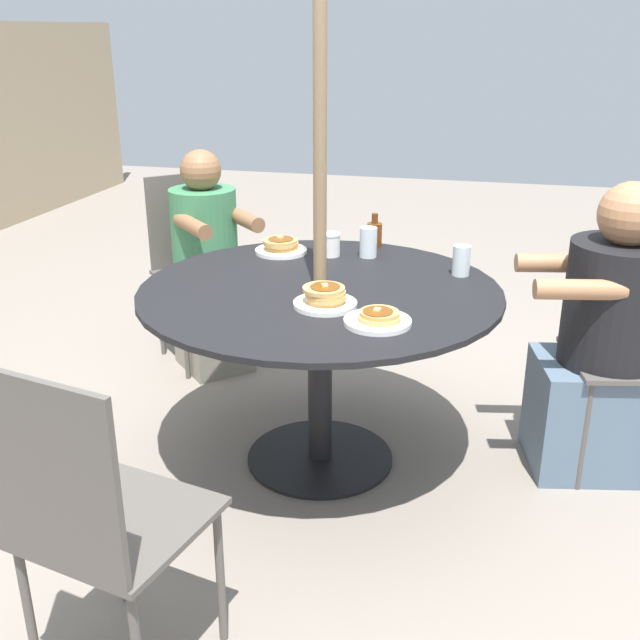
{
  "coord_description": "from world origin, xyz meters",
  "views": [
    {
      "loc": [
        -2.48,
        -0.62,
        1.58
      ],
      "look_at": [
        0.0,
        0.0,
        0.59
      ],
      "focal_mm": 42.0,
      "sensor_mm": 36.0,
      "label": 1
    }
  ],
  "objects_px": {
    "diner_south": "(209,272)",
    "syrup_bottle": "(375,234)",
    "patio_chair_south": "(194,257)",
    "patio_table": "(320,320)",
    "drinking_glass_b": "(461,261)",
    "pancake_plate_c": "(378,319)",
    "patio_chair_north": "(92,515)",
    "pancake_plate_a": "(281,247)",
    "coffee_cup": "(330,245)",
    "pancake_plate_b": "(325,298)",
    "diner_east": "(603,347)",
    "drinking_glass_a": "(368,242)"
  },
  "relations": [
    {
      "from": "diner_south",
      "to": "pancake_plate_a",
      "type": "bearing_deg",
      "value": 99.5
    },
    {
      "from": "diner_east",
      "to": "pancake_plate_b",
      "type": "relative_size",
      "value": 5.12
    },
    {
      "from": "pancake_plate_c",
      "to": "coffee_cup",
      "type": "distance_m",
      "value": 0.78
    },
    {
      "from": "pancake_plate_c",
      "to": "drinking_glass_b",
      "type": "bearing_deg",
      "value": -20.65
    },
    {
      "from": "diner_south",
      "to": "pancake_plate_a",
      "type": "xyz_separation_m",
      "value": [
        -0.33,
        -0.47,
        0.25
      ]
    },
    {
      "from": "patio_chair_south",
      "to": "syrup_bottle",
      "type": "distance_m",
      "value": 1.02
    },
    {
      "from": "diner_east",
      "to": "syrup_bottle",
      "type": "height_order",
      "value": "diner_east"
    },
    {
      "from": "patio_chair_north",
      "to": "diner_south",
      "type": "bearing_deg",
      "value": 116.25
    },
    {
      "from": "patio_table",
      "to": "patio_chair_north",
      "type": "bearing_deg",
      "value": 167.86
    },
    {
      "from": "syrup_bottle",
      "to": "drinking_glass_a",
      "type": "relative_size",
      "value": 1.17
    },
    {
      "from": "diner_south",
      "to": "drinking_glass_b",
      "type": "height_order",
      "value": "diner_south"
    },
    {
      "from": "patio_table",
      "to": "diner_south",
      "type": "height_order",
      "value": "diner_south"
    },
    {
      "from": "diner_south",
      "to": "syrup_bottle",
      "type": "relative_size",
      "value": 7.44
    },
    {
      "from": "coffee_cup",
      "to": "drinking_glass_a",
      "type": "xyz_separation_m",
      "value": [
        0.02,
        -0.15,
        0.01
      ]
    },
    {
      "from": "pancake_plate_a",
      "to": "drinking_glass_b",
      "type": "distance_m",
      "value": 0.76
    },
    {
      "from": "diner_east",
      "to": "pancake_plate_a",
      "type": "distance_m",
      "value": 1.32
    },
    {
      "from": "diner_east",
      "to": "coffee_cup",
      "type": "distance_m",
      "value": 1.12
    },
    {
      "from": "pancake_plate_a",
      "to": "coffee_cup",
      "type": "xyz_separation_m",
      "value": [
        0.01,
        -0.21,
        0.02
      ]
    },
    {
      "from": "pancake_plate_c",
      "to": "drinking_glass_a",
      "type": "relative_size",
      "value": 1.76
    },
    {
      "from": "pancake_plate_c",
      "to": "syrup_bottle",
      "type": "height_order",
      "value": "syrup_bottle"
    },
    {
      "from": "patio_table",
      "to": "coffee_cup",
      "type": "relative_size",
      "value": 13.94
    },
    {
      "from": "patio_chair_south",
      "to": "pancake_plate_b",
      "type": "xyz_separation_m",
      "value": [
        -1.04,
        -0.92,
        0.22
      ]
    },
    {
      "from": "patio_chair_south",
      "to": "patio_table",
      "type": "bearing_deg",
      "value": 90.0
    },
    {
      "from": "diner_east",
      "to": "coffee_cup",
      "type": "bearing_deg",
      "value": 67.92
    },
    {
      "from": "patio_table",
      "to": "drinking_glass_b",
      "type": "height_order",
      "value": "drinking_glass_b"
    },
    {
      "from": "coffee_cup",
      "to": "drinking_glass_a",
      "type": "height_order",
      "value": "drinking_glass_a"
    },
    {
      "from": "patio_table",
      "to": "syrup_bottle",
      "type": "relative_size",
      "value": 9.12
    },
    {
      "from": "patio_table",
      "to": "pancake_plate_c",
      "type": "bearing_deg",
      "value": -138.66
    },
    {
      "from": "diner_south",
      "to": "pancake_plate_c",
      "type": "xyz_separation_m",
      "value": [
        -1.03,
        -1.0,
        0.24
      ]
    },
    {
      "from": "syrup_bottle",
      "to": "coffee_cup",
      "type": "height_order",
      "value": "syrup_bottle"
    },
    {
      "from": "drinking_glass_a",
      "to": "drinking_glass_b",
      "type": "relative_size",
      "value": 1.07
    },
    {
      "from": "patio_chair_south",
      "to": "diner_south",
      "type": "bearing_deg",
      "value": 90.0
    },
    {
      "from": "syrup_bottle",
      "to": "diner_east",
      "type": "bearing_deg",
      "value": -112.29
    },
    {
      "from": "pancake_plate_a",
      "to": "pancake_plate_b",
      "type": "relative_size",
      "value": 1.0
    },
    {
      "from": "patio_chair_north",
      "to": "coffee_cup",
      "type": "height_order",
      "value": "patio_chair_north"
    },
    {
      "from": "diner_east",
      "to": "diner_south",
      "type": "xyz_separation_m",
      "value": [
        0.52,
        1.75,
        -0.0
      ]
    },
    {
      "from": "diner_south",
      "to": "pancake_plate_c",
      "type": "height_order",
      "value": "diner_south"
    },
    {
      "from": "pancake_plate_b",
      "to": "pancake_plate_c",
      "type": "relative_size",
      "value": 1.0
    },
    {
      "from": "patio_table",
      "to": "pancake_plate_a",
      "type": "distance_m",
      "value": 0.5
    },
    {
      "from": "diner_south",
      "to": "drinking_glass_b",
      "type": "xyz_separation_m",
      "value": [
        -0.46,
        -1.22,
        0.28
      ]
    },
    {
      "from": "patio_chair_north",
      "to": "patio_chair_south",
      "type": "relative_size",
      "value": 1.0
    },
    {
      "from": "patio_chair_north",
      "to": "patio_chair_south",
      "type": "height_order",
      "value": "same"
    },
    {
      "from": "patio_chair_south",
      "to": "syrup_bottle",
      "type": "height_order",
      "value": "patio_chair_south"
    },
    {
      "from": "pancake_plate_b",
      "to": "patio_chair_south",
      "type": "bearing_deg",
      "value": 41.59
    },
    {
      "from": "patio_table",
      "to": "coffee_cup",
      "type": "xyz_separation_m",
      "value": [
        0.41,
        0.06,
        0.17
      ]
    },
    {
      "from": "patio_chair_north",
      "to": "drinking_glass_b",
      "type": "bearing_deg",
      "value": 75.37
    },
    {
      "from": "pancake_plate_b",
      "to": "patio_chair_north",
      "type": "bearing_deg",
      "value": 162.34
    },
    {
      "from": "diner_south",
      "to": "drinking_glass_b",
      "type": "distance_m",
      "value": 1.33
    },
    {
      "from": "drinking_glass_a",
      "to": "drinking_glass_b",
      "type": "xyz_separation_m",
      "value": [
        -0.16,
        -0.39,
        -0.0
      ]
    },
    {
      "from": "diner_east",
      "to": "drinking_glass_b",
      "type": "xyz_separation_m",
      "value": [
        0.06,
        0.53,
        0.27
      ]
    }
  ]
}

